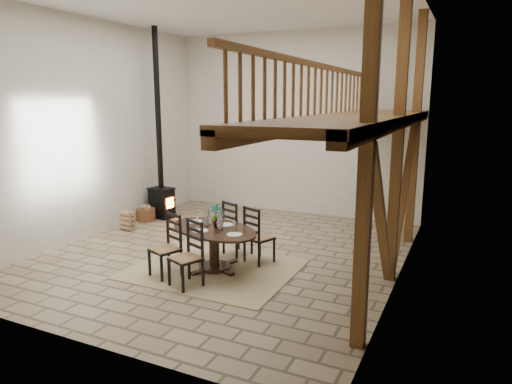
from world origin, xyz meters
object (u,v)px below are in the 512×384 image
at_px(wood_stove, 161,177).
at_px(log_stack, 128,221).
at_px(dining_table, 214,246).
at_px(log_basket, 146,214).

height_order(wood_stove, log_stack, wood_stove).
bearing_deg(dining_table, wood_stove, 161.35).
bearing_deg(wood_stove, log_stack, -84.03).
xyz_separation_m(log_basket, log_stack, (0.17, -0.92, 0.06)).
xyz_separation_m(dining_table, log_stack, (-3.30, 1.40, -0.22)).
xyz_separation_m(dining_table, wood_stove, (-3.28, 2.77, 0.67)).
distance_m(dining_table, log_basket, 4.18).
height_order(log_basket, log_stack, log_stack).
height_order(wood_stove, log_basket, wood_stove).
xyz_separation_m(wood_stove, log_stack, (-0.02, -1.37, -0.89)).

